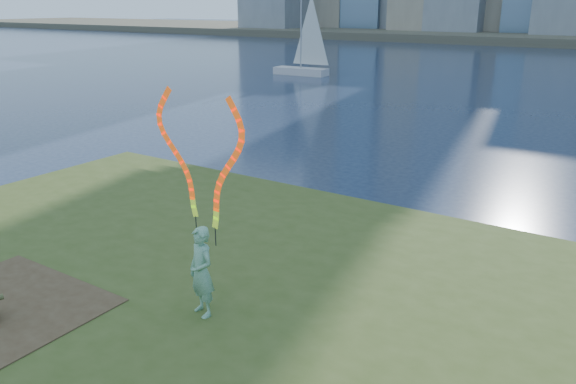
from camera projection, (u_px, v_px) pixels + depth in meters
The scene contains 4 objects.
ground at pixel (222, 309), 10.79m from camera, with size 320.00×320.00×0.00m, color #19253F.
grassy_knoll at pixel (128, 352), 8.87m from camera, with size 20.00×18.00×0.80m.
woman_with_ribbons at pixel (201, 231), 8.66m from camera, with size 1.90×0.68×3.90m.
sailboat at pixel (304, 60), 45.62m from camera, with size 4.81×1.68×7.25m.
Camera 1 is at (6.29, -7.25, 5.58)m, focal length 35.00 mm.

